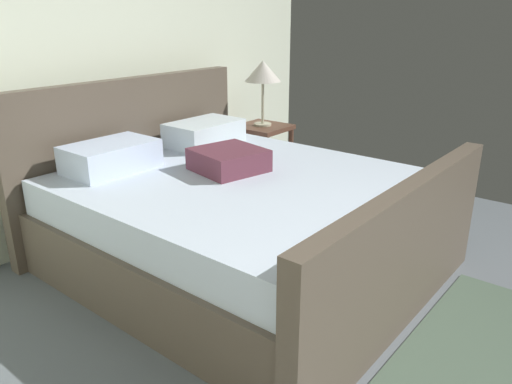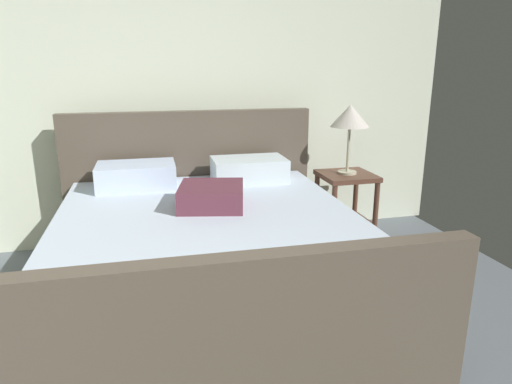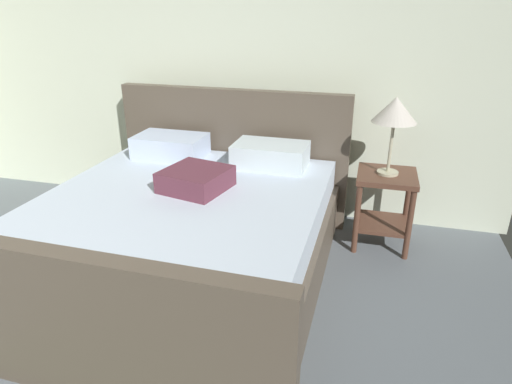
{
  "view_description": "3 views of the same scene",
  "coord_description": "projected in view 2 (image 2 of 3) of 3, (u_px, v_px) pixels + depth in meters",
  "views": [
    {
      "loc": [
        -1.8,
        0.21,
        1.58
      ],
      "look_at": [
        0.42,
        1.95,
        0.55
      ],
      "focal_mm": 34.78,
      "sensor_mm": 36.0,
      "label": 1
    },
    {
      "loc": [
        0.08,
        -0.54,
        1.51
      ],
      "look_at": [
        0.76,
        2.13,
        0.72
      ],
      "focal_mm": 31.97,
      "sensor_mm": 36.0,
      "label": 2
    },
    {
      "loc": [
        1.6,
        -0.35,
        1.78
      ],
      "look_at": [
        0.88,
        2.36,
        0.58
      ],
      "focal_mm": 30.86,
      "sensor_mm": 36.0,
      "label": 3
    }
  ],
  "objects": [
    {
      "name": "wall_back",
      "position": [
        127.0,
        82.0,
        3.7
      ],
      "size": [
        5.6,
        0.12,
        2.71
      ],
      "primitive_type": "cube",
      "color": "silver",
      "rests_on": "ground"
    },
    {
      "name": "bed",
      "position": [
        207.0,
        253.0,
        2.88
      ],
      "size": [
        2.04,
        2.27,
        1.14
      ],
      "color": "brown",
      "rests_on": "ground"
    },
    {
      "name": "nightstand_right",
      "position": [
        346.0,
        196.0,
        3.92
      ],
      "size": [
        0.44,
        0.44,
        0.6
      ],
      "color": "brown",
      "rests_on": "ground"
    },
    {
      "name": "table_lamp_right",
      "position": [
        350.0,
        118.0,
        3.74
      ],
      "size": [
        0.32,
        0.32,
        0.58
      ],
      "color": "#B7B293",
      "rests_on": "nightstand_right"
    }
  ]
}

